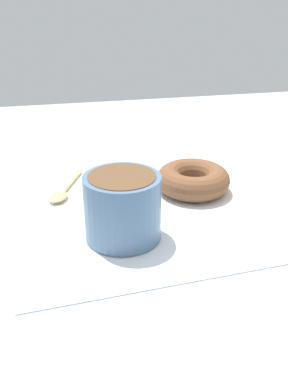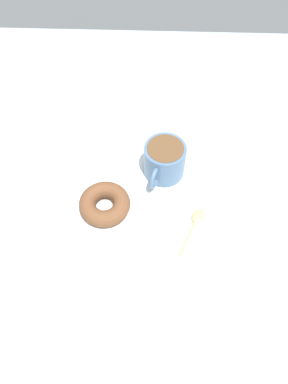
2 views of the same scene
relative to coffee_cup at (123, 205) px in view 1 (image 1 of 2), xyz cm
name	(u,v)px [view 1 (image 1 of 2)]	position (x,y,z in cm)	size (l,w,h in cm)	color
ground_plane	(159,212)	(-6.27, -7.01, -5.34)	(120.00, 120.00, 2.00)	#99A8B7
napkin	(144,206)	(-4.08, -6.93, -4.19)	(34.42, 34.42, 0.30)	white
coffee_cup	(123,205)	(0.00, 0.00, 0.00)	(8.92, 11.55, 7.79)	slate
donut	(193,179)	(-12.01, -9.98, -2.29)	(10.57, 10.57, 3.51)	brown
spoon	(62,192)	(6.58, -12.64, -3.64)	(6.04, 11.31, 0.90)	#D8B772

